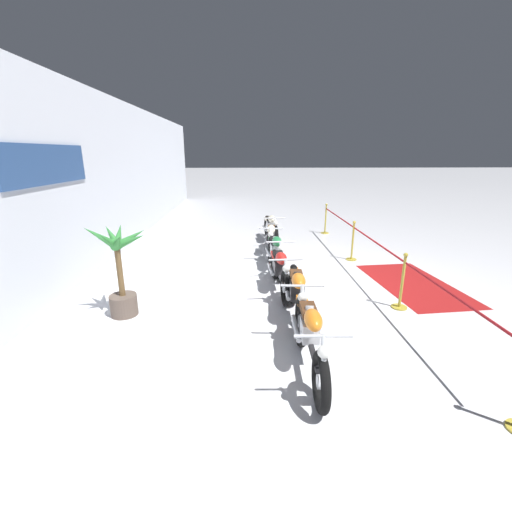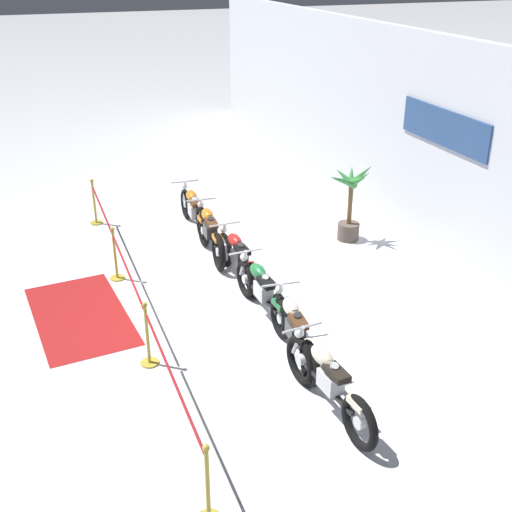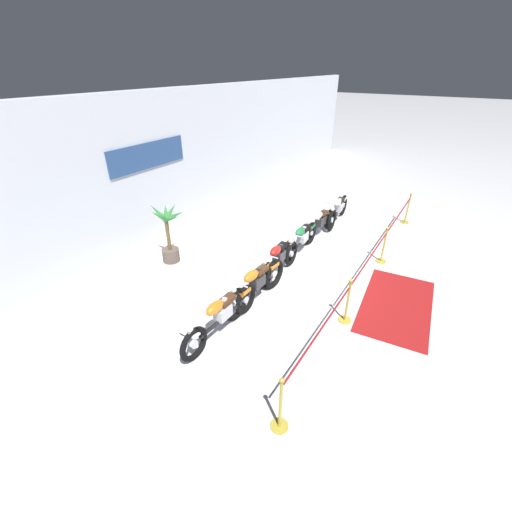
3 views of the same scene
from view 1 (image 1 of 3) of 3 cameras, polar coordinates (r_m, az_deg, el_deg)
The scene contains 14 objects.
ground_plane at distance 7.87m, azimuth 8.82°, elevation -3.72°, with size 120.00×120.00×0.00m, color silver.
back_wall at distance 8.15m, azimuth -29.25°, elevation 10.27°, with size 28.00×0.29×4.20m.
motorcycle_orange_0 at distance 4.64m, azimuth 8.95°, elevation -12.86°, with size 2.31×0.62×0.92m.
motorcycle_orange_1 at distance 5.75m, azimuth 6.83°, elevation -6.53°, with size 2.23×0.62×0.95m.
motorcycle_red_2 at distance 6.95m, azimuth 3.93°, elevation -2.29°, with size 2.10×0.62×0.92m.
motorcycle_green_3 at distance 8.22m, azimuth 3.28°, elevation 0.69°, with size 2.15×0.62×0.91m.
motorcycle_cream_4 at distance 9.49m, azimuth 2.50°, elevation 2.92°, with size 2.11×0.62×0.92m.
motorcycle_cream_5 at distance 10.80m, azimuth 2.48°, elevation 4.69°, with size 2.22×0.62×0.94m.
potted_palm_left_of_row at distance 6.25m, azimuth -21.70°, elevation -2.14°, with size 0.92×1.04×1.65m.
stanchion_far_left at distance 6.84m, azimuth 22.62°, elevation -1.64°, with size 9.07×0.28×1.05m.
stanchion_mid_left at distance 6.76m, azimuth 23.05°, elevation -5.19°, with size 0.28×0.28×1.05m.
stanchion_mid_right at distance 9.37m, azimuth 15.74°, elevation 1.48°, with size 0.28×0.28×1.05m.
stanchion_far_right at distance 12.32m, azimuth 11.49°, elevation 5.35°, with size 0.28×0.28×1.05m.
floor_banner at distance 8.19m, azimuth 24.75°, elevation -4.27°, with size 2.73×1.47×0.01m, color maroon.
Camera 1 is at (-7.24, 1.44, 2.74)m, focal length 24.00 mm.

